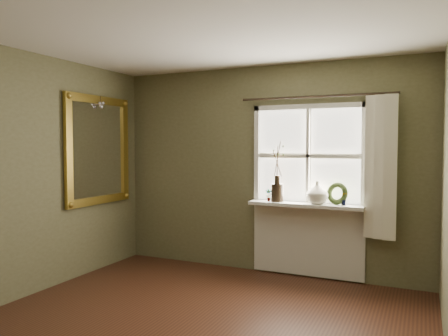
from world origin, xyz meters
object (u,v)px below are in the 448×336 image
cream_vase (317,193)px  wreath (337,196)px  dark_jug (277,193)px  gilt_mirror (99,150)px

cream_vase → wreath: size_ratio=1.01×
dark_jug → wreath: bearing=3.2°
wreath → gilt_mirror: bearing=-147.5°
dark_jug → wreath: (0.71, 0.04, -0.01)m
cream_vase → gilt_mirror: gilt_mirror is taller
cream_vase → wreath: 0.23m
cream_vase → wreath: cream_vase is taller
dark_jug → gilt_mirror: bearing=-162.4°
dark_jug → gilt_mirror: 2.33m
dark_jug → gilt_mirror: gilt_mirror is taller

